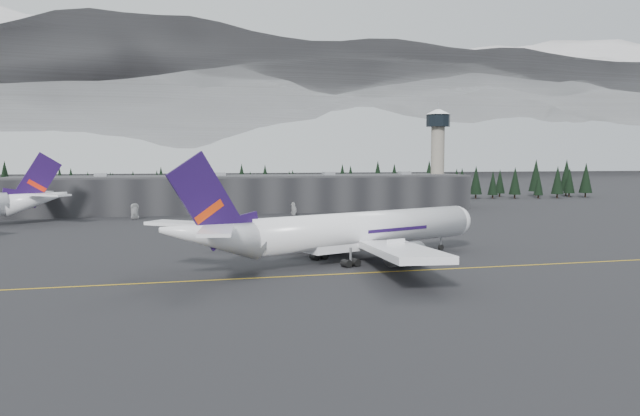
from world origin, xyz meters
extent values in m
plane|color=black|center=(0.00, 0.00, 0.00)|extent=(1400.00, 1400.00, 0.00)
cube|color=gold|center=(0.00, -2.00, 0.01)|extent=(400.00, 0.40, 0.02)
cube|color=black|center=(0.00, 125.00, 6.00)|extent=(160.00, 30.00, 12.00)
cube|color=#333335|center=(0.00, 125.00, 12.30)|extent=(160.00, 30.00, 0.60)
cylinder|color=gray|center=(75.00, 128.00, 16.00)|extent=(5.20, 5.20, 32.00)
cylinder|color=black|center=(75.00, 128.00, 33.25)|extent=(9.20, 9.20, 4.50)
cone|color=silver|center=(75.00, 128.00, 36.70)|extent=(10.00, 10.00, 2.00)
cube|color=black|center=(0.00, 162.00, 7.50)|extent=(360.00, 20.00, 15.00)
cylinder|color=white|center=(6.53, 11.15, 5.76)|extent=(47.13, 23.34, 6.28)
sphere|color=white|center=(28.96, 19.89, 5.76)|extent=(6.28, 6.28, 6.28)
cone|color=white|center=(-22.72, -0.26, 6.70)|extent=(18.66, 12.24, 9.09)
cube|color=white|center=(-5.21, 23.98, 4.08)|extent=(27.69, 25.47, 2.68)
cylinder|color=gray|center=(2.73, 20.90, 2.30)|extent=(7.78, 6.18, 3.98)
cube|color=white|center=(6.57, -6.25, 4.08)|extent=(11.74, 30.10, 2.68)
cylinder|color=gray|center=(10.33, 1.40, 2.30)|extent=(7.78, 6.18, 3.98)
cube|color=#1F0D40|center=(-23.21, -0.45, 12.04)|extent=(12.54, 5.30, 15.59)
cube|color=red|center=(-23.01, -0.37, 10.47)|extent=(4.97, 2.40, 3.84)
cube|color=white|center=(-26.95, 4.83, 8.16)|extent=(11.93, 10.87, 0.52)
cube|color=white|center=(-22.39, -6.87, 8.16)|extent=(6.40, 12.09, 0.52)
cylinder|color=black|center=(25.06, 18.37, 1.57)|extent=(0.52, 0.52, 3.14)
cylinder|color=black|center=(-2.00, 12.87, 1.57)|extent=(0.52, 0.52, 3.14)
cylinder|color=black|center=(1.42, 4.10, 1.57)|extent=(0.52, 0.52, 3.14)
cone|color=white|center=(-65.17, 95.57, 6.93)|extent=(19.32, 12.79, 9.41)
cube|color=#230E45|center=(-64.66, 95.77, 12.46)|extent=(12.95, 5.59, 16.14)
cube|color=red|center=(-64.86, 95.69, 10.84)|extent=(5.13, 2.52, 3.97)
cube|color=white|center=(-60.74, 90.34, 8.45)|extent=(12.38, 11.21, 0.54)
cube|color=white|center=(-65.56, 102.41, 8.45)|extent=(6.53, 12.49, 0.54)
imported|color=#BABABC|center=(-38.21, 100.78, 0.68)|extent=(3.36, 5.32, 1.37)
imported|color=silver|center=(11.90, 101.34, 0.74)|extent=(4.63, 2.58, 1.49)
camera|label=1|loc=(-29.93, -97.79, 18.69)|focal=35.00mm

